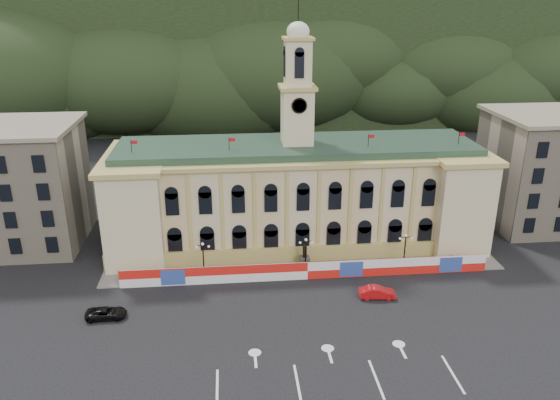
{
  "coord_description": "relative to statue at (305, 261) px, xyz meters",
  "views": [
    {
      "loc": [
        -10.01,
        -49.75,
        36.63
      ],
      "look_at": [
        -3.47,
        18.0,
        10.5
      ],
      "focal_mm": 35.0,
      "sensor_mm": 36.0,
      "label": 1
    }
  ],
  "objects": [
    {
      "name": "hoarding_fence",
      "position": [
        0.06,
        -2.93,
        0.06
      ],
      "size": [
        50.0,
        0.44,
        2.5
      ],
      "color": "red",
      "rests_on": "ground"
    },
    {
      "name": "city_hall",
      "position": [
        0.0,
        9.63,
        6.66
      ],
      "size": [
        56.2,
        17.6,
        37.1
      ],
      "color": "beige",
      "rests_on": "ground"
    },
    {
      "name": "black_suv",
      "position": [
        -25.32,
        -10.09,
        -0.52
      ],
      "size": [
        2.43,
        4.9,
        1.33
      ],
      "primitive_type": "imported",
      "rotation": [
        0.0,
        0.0,
        1.59
      ],
      "color": "black",
      "rests_on": "ground"
    },
    {
      "name": "lamp_right",
      "position": [
        14.0,
        -1.0,
        1.89
      ],
      "size": [
        1.96,
        0.44,
        5.15
      ],
      "color": "black",
      "rests_on": "ground"
    },
    {
      "name": "red_sedan",
      "position": [
        8.16,
        -8.67,
        -0.42
      ],
      "size": [
        2.5,
        4.94,
        1.53
      ],
      "primitive_type": "imported",
      "rotation": [
        0.0,
        0.0,
        1.47
      ],
      "color": "red",
      "rests_on": "ground"
    },
    {
      "name": "lamp_left",
      "position": [
        -14.0,
        -1.0,
        1.89
      ],
      "size": [
        1.96,
        0.44,
        5.15
      ],
      "color": "black",
      "rests_on": "ground"
    },
    {
      "name": "ground",
      "position": [
        0.0,
        -18.0,
        -1.19
      ],
      "size": [
        260.0,
        260.0,
        0.0
      ],
      "primitive_type": "plane",
      "color": "black",
      "rests_on": "ground"
    },
    {
      "name": "pavement",
      "position": [
        0.0,
        -0.25,
        -1.11
      ],
      "size": [
        56.0,
        5.5,
        0.16
      ],
      "primitive_type": "cube",
      "color": "slate",
      "rests_on": "ground"
    },
    {
      "name": "lane_markings",
      "position": [
        0.0,
        -23.0,
        -1.18
      ],
      "size": [
        26.0,
        10.0,
        0.02
      ],
      "primitive_type": null,
      "color": "white",
      "rests_on": "ground"
    },
    {
      "name": "statue",
      "position": [
        0.0,
        0.0,
        0.0
      ],
      "size": [
        1.4,
        1.4,
        3.72
      ],
      "color": "#595651",
      "rests_on": "ground"
    },
    {
      "name": "hill_ridge",
      "position": [
        0.03,
        103.99,
        18.3
      ],
      "size": [
        230.0,
        80.0,
        64.0
      ],
      "color": "black",
      "rests_on": "ground"
    },
    {
      "name": "side_building_left",
      "position": [
        -43.0,
        12.93,
        8.14
      ],
      "size": [
        21.0,
        17.0,
        18.6
      ],
      "color": "tan",
      "rests_on": "ground"
    },
    {
      "name": "side_building_right",
      "position": [
        43.0,
        12.93,
        8.14
      ],
      "size": [
        21.0,
        17.0,
        18.6
      ],
      "color": "tan",
      "rests_on": "ground"
    },
    {
      "name": "lamp_center",
      "position": [
        0.0,
        -1.0,
        1.89
      ],
      "size": [
        1.96,
        0.44,
        5.15
      ],
      "color": "black",
      "rests_on": "ground"
    }
  ]
}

